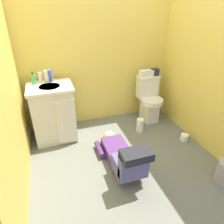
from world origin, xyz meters
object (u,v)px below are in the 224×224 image
Objects in this scene: vanity_cabinet at (54,112)px; paper_towel_roll at (140,125)px; toiletry_bag at (155,72)px; bottle_white at (46,77)px; toilet at (149,99)px; faucet at (48,79)px; bottle_clear at (40,78)px; toilet_paper_roll at (184,137)px; tissue_box at (146,73)px; person_plumber at (122,156)px; bottle_blue at (50,76)px; soap_dispenser at (33,79)px.

paper_towel_roll is at bearing -12.25° from vanity_cabinet.
bottle_white is at bearing -179.91° from toiletry_bag.
bottle_white reaches higher than toiletry_bag.
toilet is 6.05× the size of toiletry_bag.
toiletry_bag is at bearing -0.28° from faucet.
toilet_paper_roll is (1.87, -0.86, -0.84)m from bottle_clear.
vanity_cabinet is at bearing -174.77° from tissue_box.
paper_towel_roll is (1.35, -0.43, -0.78)m from bottle_clear.
tissue_box is 1.16m from toilet_paper_roll.
tissue_box is at bearing 5.23° from vanity_cabinet.
toilet is at bearing 48.55° from person_plumber.
bottle_white reaches higher than toilet_paper_roll.
vanity_cabinet is 0.77× the size of person_plumber.
toilet_paper_roll is (1.74, -0.86, -0.85)m from bottle_blue.
bottle_white is (0.17, 0.01, 0.02)m from soap_dispenser.
tissue_box is at bearing -0.30° from faucet.
bottle_white reaches higher than person_plumber.
bottle_clear is 0.84× the size of bottle_white.
person_plumber is 1.56m from toiletry_bag.
toilet is 1.31m from person_plumber.
bottle_white is at bearing 176.81° from toilet.
faucet reaches higher than vanity_cabinet.
bottle_clear is at bearing 155.37° from toilet_paper_roll.
toiletry_bag is (0.96, 1.06, 0.63)m from person_plumber.
person_plumber is at bearing -55.63° from bottle_white.
faucet is 0.57× the size of bottle_white.
bottle_blue is 1.52m from paper_towel_roll.
toilet is 6.82× the size of toilet_paper_roll.
bottle_clear reaches higher than person_plumber.
vanity_cabinet is 1.32m from paper_towel_roll.
bottle_white reaches higher than bottle_blue.
toilet is 3.45× the size of paper_towel_roll.
bottle_blue is at bearing 121.56° from person_plumber.
vanity_cabinet is 0.51m from bottle_white.
vanity_cabinet is 1.18m from person_plumber.
vanity_cabinet is 1.56m from tissue_box.
faucet is 0.68× the size of bottle_clear.
toiletry_bag is 1.69m from bottle_white.
bottle_white is 0.06m from bottle_blue.
bottle_blue reaches higher than toilet_paper_roll.
soap_dispenser is at bearing 146.90° from vanity_cabinet.
vanity_cabinet is at bearing -178.25° from toilet.
bottle_blue is 1.54× the size of toilet_paper_roll.
toilet_paper_roll is (1.77, -0.70, -0.37)m from vanity_cabinet.
soap_dispenser is 0.76× the size of paper_towel_roll.
toilet_paper_roll is (0.26, -0.84, -0.75)m from tissue_box.
vanity_cabinet is 4.94× the size of soap_dispenser.
faucet reaches higher than toiletry_bag.
bottle_clear reaches higher than toilet.
toilet_paper_roll is at bearing -73.82° from toilet.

